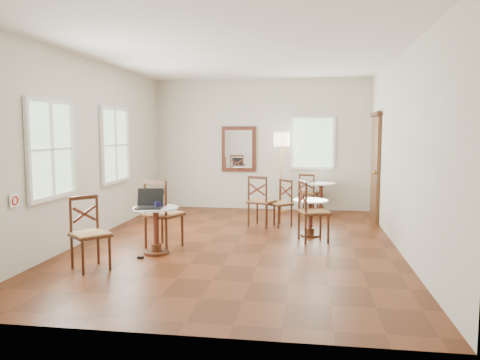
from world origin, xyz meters
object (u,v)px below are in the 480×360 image
(chair_mid_a, at_px, (261,201))
(power_adapter, at_px, (140,257))
(cafe_table_back, at_px, (321,195))
(chair_back_b, at_px, (280,203))
(cafe_table_near, at_px, (156,225))
(cafe_table_mid, at_px, (311,214))
(chair_near_b, at_px, (89,233))
(chair_near_a, at_px, (163,214))
(water_glass, at_px, (158,202))
(navy_mug, at_px, (158,205))
(chair_back_a, at_px, (308,193))
(laptop, at_px, (150,203))
(mouse, at_px, (143,206))
(chair_mid_b, at_px, (312,211))
(floor_lamp, at_px, (281,145))

(chair_mid_a, xyz_separation_m, power_adapter, (-1.46, -2.55, -0.47))
(cafe_table_back, bearing_deg, chair_back_b, -118.16)
(cafe_table_near, relative_size, cafe_table_mid, 1.10)
(chair_near_b, bearing_deg, chair_back_b, 5.81)
(cafe_table_near, xyz_separation_m, chair_near_a, (-0.02, 0.37, 0.10))
(cafe_table_back, xyz_separation_m, chair_mid_a, (-1.16, -1.61, 0.06))
(cafe_table_mid, xyz_separation_m, water_glass, (-2.25, -1.45, 0.36))
(cafe_table_back, bearing_deg, navy_mug, -121.39)
(cafe_table_mid, relative_size, chair_near_a, 0.59)
(chair_back_a, relative_size, power_adapter, 10.18)
(cafe_table_near, distance_m, laptop, 0.35)
(cafe_table_mid, relative_size, water_glass, 6.02)
(water_glass, bearing_deg, navy_mug, -74.25)
(chair_back_a, bearing_deg, mouse, 75.08)
(chair_near_b, xyz_separation_m, chair_mid_b, (2.89, 2.01, 0.02))
(cafe_table_near, bearing_deg, chair_mid_b, 26.48)
(cafe_table_back, distance_m, chair_back_a, 0.32)
(chair_mid_b, relative_size, chair_back_a, 1.16)
(power_adapter, bearing_deg, cafe_table_near, 65.03)
(chair_near_b, xyz_separation_m, chair_back_a, (2.82, 4.90, -0.04))
(floor_lamp, xyz_separation_m, mouse, (-1.78, -3.98, -0.80))
(chair_mid_b, height_order, laptop, chair_mid_b)
(chair_mid_a, bearing_deg, cafe_table_back, -106.04)
(chair_mid_a, relative_size, floor_lamp, 0.54)
(cafe_table_back, relative_size, navy_mug, 5.53)
(cafe_table_mid, bearing_deg, mouse, -147.57)
(cafe_table_near, xyz_separation_m, water_glass, (0.01, 0.10, 0.32))
(water_glass, bearing_deg, chair_near_a, 95.53)
(mouse, bearing_deg, power_adapter, -87.10)
(power_adapter, bearing_deg, mouse, 98.93)
(cafe_table_near, relative_size, chair_near_b, 0.73)
(chair_near_a, distance_m, power_adapter, 0.86)
(mouse, height_order, navy_mug, navy_mug)
(chair_mid_a, xyz_separation_m, mouse, (-1.51, -2.26, 0.23))
(chair_near_b, height_order, water_glass, chair_near_b)
(chair_near_b, height_order, mouse, chair_near_b)
(floor_lamp, bearing_deg, chair_back_b, -87.09)
(cafe_table_mid, distance_m, chair_mid_b, 0.42)
(mouse, xyz_separation_m, water_glass, (0.19, 0.11, 0.03))
(chair_near_a, height_order, laptop, chair_near_a)
(chair_back_a, xyz_separation_m, laptop, (-2.27, -4.11, 0.33))
(cafe_table_mid, height_order, mouse, mouse)
(chair_back_b, bearing_deg, laptop, -81.05)
(chair_near_b, height_order, laptop, laptop)
(chair_near_b, bearing_deg, water_glass, 8.73)
(cafe_table_near, distance_m, floor_lamp, 4.41)
(water_glass, bearing_deg, chair_near_b, -122.36)
(water_glass, bearing_deg, cafe_table_near, -95.42)
(chair_near_b, relative_size, water_glass, 9.09)
(cafe_table_mid, distance_m, cafe_table_back, 2.33)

